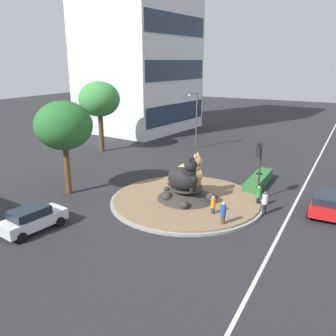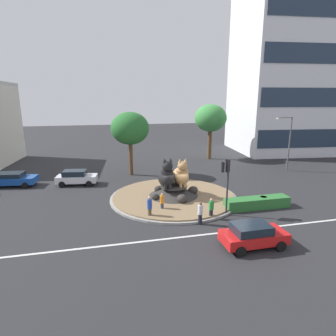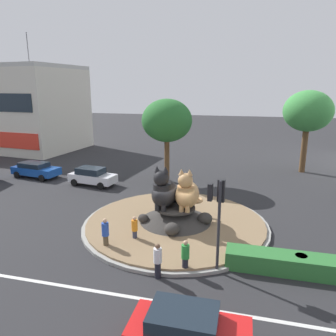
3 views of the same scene
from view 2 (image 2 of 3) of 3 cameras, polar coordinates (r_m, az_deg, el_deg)
The scene contains 19 objects.
ground_plane at distance 26.32m, azimuth 1.14°, elevation -6.13°, with size 160.00×160.00×0.00m, color #28282B.
lane_centreline at distance 19.73m, azimuth 6.69°, elevation -13.33°, with size 112.00×0.20×0.01m, color silver.
roundabout_island at distance 26.19m, azimuth 1.16°, elevation -5.39°, with size 11.68×11.68×1.22m.
cat_statue_black at distance 25.35m, azimuth -0.31°, elevation -1.61°, with size 1.78×2.70×2.77m.
cat_statue_calico at distance 25.87m, azimuth 2.68°, elevation -1.43°, with size 1.72×2.65×2.62m.
traffic_light_mast at distance 22.15m, azimuth 11.77°, elevation -1.26°, with size 0.76×0.48×4.52m.
office_tower at distance 54.17m, azimuth 22.96°, elevation 19.53°, with size 17.00×15.73×30.68m.
clipped_hedge_strip at distance 25.07m, azimuth 17.57°, elevation -6.74°, with size 5.63×1.20×0.90m, color #2D7033.
broadleaf_tree_behind_island at distance 33.57m, azimuth -7.71°, elevation 7.91°, with size 4.50×4.50×7.55m.
second_tree_near_tower at distance 43.08m, azimuth 8.61°, elevation 9.90°, with size 4.77×4.77×8.25m.
streetlight_arm at distance 38.49m, azimuth 23.16°, elevation 5.25°, with size 2.05×0.35×6.85m.
pedestrian_green_shirt at distance 21.92m, azimuth 8.74°, elevation -8.06°, with size 0.38×0.38×1.66m.
pedestrian_orange_shirt at distance 23.05m, azimuth -1.21°, elevation -6.90°, with size 0.35×0.35×1.56m.
pedestrian_blue_shirt at distance 21.73m, azimuth -3.75°, elevation -7.88°, with size 0.38×0.38×1.81m.
pedestrian_white_shirt at distance 20.90m, azimuth 6.55°, elevation -9.01°, with size 0.39×0.39×1.72m.
sedan_on_far_lane at distance 18.67m, azimuth 16.82°, elevation -12.81°, with size 4.04×2.07×1.50m.
hatchback_near_shophouse at distance 33.85m, azimuth -28.99°, elevation -1.96°, with size 4.89×2.62×1.46m.
parked_car_right at distance 31.67m, azimuth -18.09°, elevation -1.80°, with size 4.37×2.39×1.58m.
litter_bin at distance 25.48m, azimuth 18.72°, elevation -6.49°, with size 0.56×0.56×0.90m.
Camera 2 is at (-6.16, -23.96, 8.97)m, focal length 30.08 mm.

